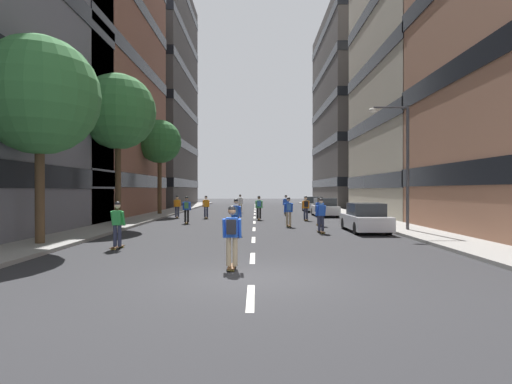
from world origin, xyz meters
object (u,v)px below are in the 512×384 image
object	(u,v)px
parked_car_far	(367,219)
skater_5	(321,209)
skater_1	(179,205)
skater_7	(188,208)
skater_12	(290,210)
street_tree_mid	(41,96)
parked_car_near	(326,208)
skater_4	(119,223)
streetlamp_right	(402,153)
skater_6	(307,207)
skater_11	(260,206)
skater_8	(287,204)
skater_0	(242,202)
street_tree_near	(161,142)
skater_2	(233,233)
skater_10	(207,206)
skater_3	(322,214)
parked_car_mid	(314,205)
skater_9	(237,214)
street_tree_far	(119,112)

from	to	relation	value
parked_car_far	skater_5	distance (m)	4.14
skater_5	skater_1	bearing A→B (deg)	144.66
skater_7	skater_12	distance (m)	6.98
skater_1	street_tree_mid	bearing A→B (deg)	-97.71
parked_car_near	skater_5	distance (m)	9.51
street_tree_mid	skater_4	world-z (taller)	street_tree_mid
streetlamp_right	skater_6	bearing A→B (deg)	116.32
skater_11	skater_12	world-z (taller)	same
skater_7	skater_8	size ratio (longest dim) A/B	1.00
skater_0	street_tree_near	bearing A→B (deg)	-149.58
skater_2	skater_10	bearing A→B (deg)	98.70
streetlamp_right	street_tree_mid	bearing A→B (deg)	-160.52
parked_car_near	parked_car_far	world-z (taller)	same
skater_3	parked_car_far	bearing A→B (deg)	14.25
parked_car_near	skater_2	bearing A→B (deg)	-105.33
parked_car_mid	skater_10	bearing A→B (deg)	-134.19
skater_0	skater_9	distance (m)	20.34
skater_3	skater_12	world-z (taller)	same
skater_1	skater_11	world-z (taller)	same
parked_car_mid	skater_4	world-z (taller)	skater_4
skater_1	skater_7	xyz separation A→B (m)	(1.63, -5.35, 0.03)
skater_10	street_tree_near	bearing A→B (deg)	137.45
parked_car_near	skater_3	world-z (taller)	skater_3
parked_car_mid	parked_car_far	bearing A→B (deg)	-90.00
streetlamp_right	skater_6	size ratio (longest dim) A/B	3.65
skater_0	skater_10	world-z (taller)	same
skater_11	parked_car_far	bearing A→B (deg)	-57.79
skater_9	skater_1	bearing A→B (deg)	112.66
parked_car_mid	street_tree_near	distance (m)	16.33
street_tree_far	skater_10	bearing A→B (deg)	56.53
parked_car_near	skater_9	xyz separation A→B (m)	(-6.74, -14.62, 0.32)
skater_6	skater_9	size ratio (longest dim) A/B	1.00
streetlamp_right	skater_12	size ratio (longest dim) A/B	3.65
skater_9	street_tree_near	bearing A→B (deg)	114.59
street_tree_near	skater_3	bearing A→B (deg)	-52.43
parked_car_far	street_tree_near	world-z (taller)	street_tree_near
skater_0	parked_car_near	bearing A→B (deg)	-38.08
skater_0	skater_4	distance (m)	25.35
street_tree_far	skater_0	bearing A→B (deg)	65.49
street_tree_far	skater_1	bearing A→B (deg)	72.84
parked_car_near	streetlamp_right	bearing A→B (deg)	-81.98
parked_car_far	skater_7	size ratio (longest dim) A/B	2.47
street_tree_far	street_tree_near	bearing A→B (deg)	90.00
skater_3	skater_11	bearing A→B (deg)	108.29
skater_5	skater_6	size ratio (longest dim) A/B	1.00
street_tree_far	skater_4	distance (m)	12.04
skater_3	skater_7	world-z (taller)	same
skater_3	skater_11	world-z (taller)	same
skater_7	streetlamp_right	bearing A→B (deg)	-24.63
streetlamp_right	skater_12	bearing A→B (deg)	151.53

